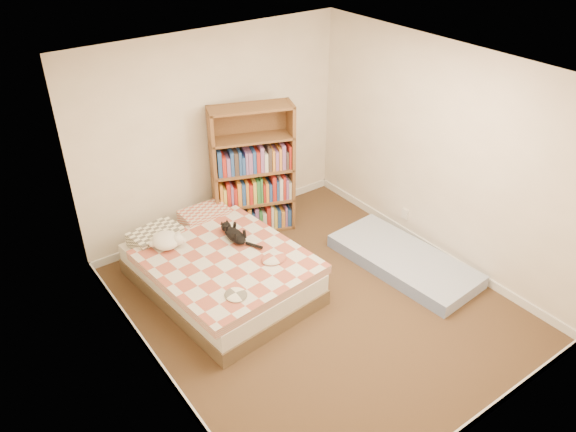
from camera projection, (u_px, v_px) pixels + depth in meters
room at (319, 207)px, 5.37m from camera, size 3.51×4.01×2.51m
bed at (219, 268)px, 6.12m from camera, size 1.62×2.13×0.53m
bookshelf at (252, 187)px, 6.97m from camera, size 1.11×0.67×1.66m
floor_mattress at (404, 261)px, 6.52m from camera, size 0.91×1.80×0.16m
black_cat at (234, 234)px, 6.16m from camera, size 0.20×0.60×0.14m
white_dog at (167, 240)px, 6.02m from camera, size 0.34×0.36×0.16m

